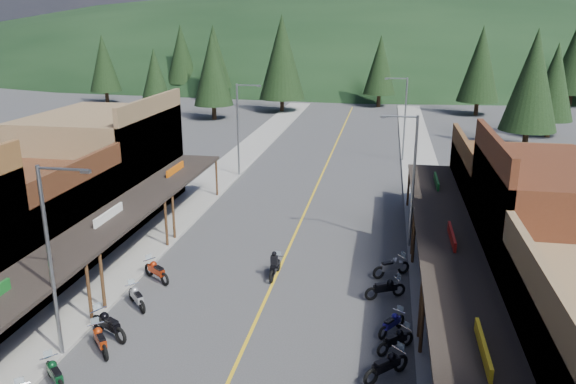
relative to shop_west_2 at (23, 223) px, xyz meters
The scene contains 36 objects.
ground 14.09m from the shop_west_2, ahead, with size 220.00×220.00×0.00m, color #38383A.
centerline 23.03m from the shop_west_2, 53.07° to the left, with size 0.15×90.00×0.01m, color gold.
sidewalk_west 19.14m from the shop_west_2, 74.56° to the left, with size 3.40×94.00×0.15m, color gray.
sidewalk_east 29.07m from the shop_west_2, 39.18° to the left, with size 3.40×94.00×0.15m, color gray.
shop_west_2 is the anchor object (origin of this frame).
shop_west_3 9.65m from the shop_west_2, 90.18° to the left, with size 10.90×10.20×8.20m.
shop_east_2 27.55m from the shop_west_2, ahead, with size 10.90×9.00×8.20m.
shop_east_3 29.13m from the shop_west_2, 19.24° to the left, with size 10.90×10.20×6.20m.
streetlight_0 10.45m from the shop_west_2, 48.55° to the right, with size 2.16×0.18×8.00m.
streetlight_1 21.50m from the shop_west_2, 71.48° to the left, with size 2.16×0.18×8.00m.
streetlight_2 21.73m from the shop_west_2, 16.92° to the left, with size 2.16×0.18×8.00m.
streetlight_3 35.12m from the shop_west_2, 53.81° to the left, with size 2.16×0.18×8.00m.
ridge_hill 134.03m from the shop_west_2, 84.11° to the left, with size 310.00×140.00×60.00m, color black.
pine_0 65.88m from the shop_west_2, 113.52° to the left, with size 5.04×5.04×11.00m.
pine_1 69.22m from the shop_west_2, 98.53° to the left, with size 5.88×5.88×12.50m.
pine_2 56.69m from the shop_west_2, 86.19° to the left, with size 6.72×6.72×14.00m.
pine_3 66.82m from the shop_west_2, 74.57° to the left, with size 5.04×5.04×11.00m.
pine_4 66.55m from the shop_west_2, 61.42° to the left, with size 5.88×5.88×12.50m.
pine_7 76.65m from the shop_west_2, 103.80° to the left, with size 5.88×5.88×12.50m.
pine_8 39.33m from the shop_west_2, 102.15° to the left, with size 4.48×4.48×10.00m.
pine_9 57.58m from the shop_west_2, 48.91° to the left, with size 4.93×4.93×10.80m.
pine_10 48.67m from the shop_west_2, 95.02° to the left, with size 5.38×5.38×11.60m.
pine_11 49.79m from the shop_west_2, 47.08° to the left, with size 5.82×5.82×12.40m.
bike_west_4 12.33m from the shop_west_2, 51.78° to the right, with size 0.68×2.05×1.17m, color #0B3B1C, non-canonical shape.
bike_west_5 10.92m from the shop_west_2, 41.54° to the right, with size 0.70×2.09×1.19m, color #AB300C, non-canonical shape.
bike_west_6 10.09m from the shop_west_2, 37.51° to the right, with size 0.77×2.32×1.33m, color black, non-canonical shape.
bike_west_7 8.81m from the shop_west_2, 22.94° to the right, with size 0.68×2.03×1.16m, color #A7A6AC, non-canonical shape.
bike_west_8 7.97m from the shop_west_2, ahead, with size 0.72×2.17×1.24m, color #A2270B, non-canonical shape.
bike_east_5 20.88m from the shop_west_2, 19.49° to the right, with size 0.73×2.18×1.25m, color black, non-canonical shape.
bike_east_6 20.67m from the shop_west_2, 14.01° to the right, with size 0.64×1.92×1.10m, color black, non-canonical shape.
bike_east_7 20.23m from the shop_west_2, 10.32° to the right, with size 0.62×1.85×1.06m, color navy, non-canonical shape.
bike_east_8 19.60m from the shop_west_2, ahead, with size 0.69×2.07×1.18m, color black, non-canonical shape.
bike_east_9 20.00m from the shop_west_2, ahead, with size 0.73×2.19×1.25m, color gray, non-canonical shape.
rider_on_bike 13.88m from the shop_west_2, ahead, with size 0.78×2.07×1.56m.
pedestrian_east_a 22.05m from the shop_west_2, 11.70° to the right, with size 0.66×0.43×1.81m, color black.
pedestrian_east_b 24.96m from the shop_west_2, 28.83° to the left, with size 0.81×0.46×1.66m, color brown.
Camera 1 is at (5.38, -23.94, 13.05)m, focal length 35.00 mm.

